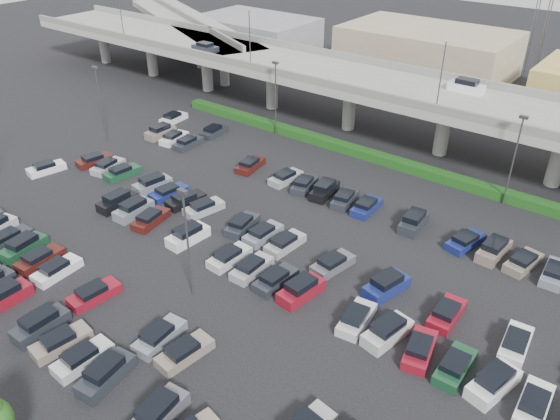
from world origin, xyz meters
name	(u,v)px	position (x,y,z in m)	size (l,w,h in m)	color
ground	(253,252)	(0.00, 0.00, 0.00)	(280.00, 280.00, 0.00)	black
overpass	(409,94)	(-0.21, 31.99, 6.97)	(150.00, 13.00, 15.80)	gray
on_ramp	(190,26)	(-52.10, 43.05, 6.86)	(50.93, 30.13, 8.80)	gray
hedge	(380,158)	(0.00, 25.00, 0.55)	(66.00, 1.60, 1.10)	#133D11
parked_cars	(217,265)	(-0.63, -4.27, 0.62)	(63.05, 41.62, 1.67)	gray
light_poles	(232,175)	(-4.13, 2.00, 6.24)	(66.90, 48.38, 10.30)	#444348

